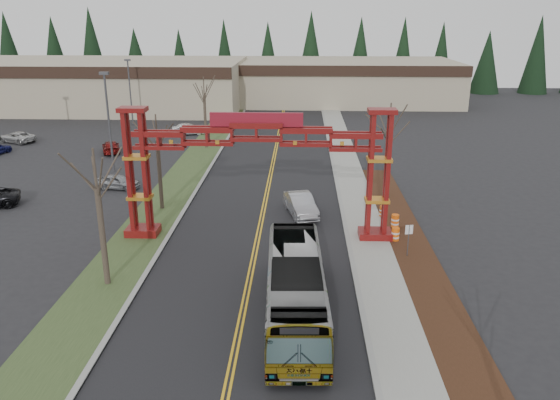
{
  "coord_description": "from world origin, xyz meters",
  "views": [
    {
      "loc": [
        2.91,
        -16.66,
        14.57
      ],
      "look_at": [
        1.65,
        14.6,
        3.87
      ],
      "focal_mm": 35.0,
      "sensor_mm": 36.0,
      "label": 1
    }
  ],
  "objects_px": {
    "retail_building_east": "(343,81)",
    "barrel_south": "(395,235)",
    "transit_bus": "(296,289)",
    "bare_tree_median_far": "(204,96)",
    "silver_sedan": "(301,205)",
    "parked_car_far_b": "(17,137)",
    "bare_tree_median_near": "(97,189)",
    "parked_car_mid_a": "(111,147)",
    "bare_tree_right_far": "(389,131)",
    "retail_building_west": "(100,84)",
    "light_pole_far": "(130,87)",
    "bare_tree_median_mid": "(157,141)",
    "gateway_arch": "(257,152)",
    "barrel_mid": "(395,221)",
    "parked_car_near_a": "(118,182)",
    "parked_car_far_a": "(189,129)",
    "street_sign": "(409,234)",
    "barrel_north": "(383,212)",
    "light_pole_near": "(108,115)"
  },
  "relations": [
    {
      "from": "bare_tree_right_far",
      "to": "barrel_mid",
      "type": "relative_size",
      "value": 7.68
    },
    {
      "from": "barrel_south",
      "to": "barrel_mid",
      "type": "relative_size",
      "value": 0.98
    },
    {
      "from": "bare_tree_right_far",
      "to": "retail_building_west",
      "type": "bearing_deg",
      "value": 131.72
    },
    {
      "from": "light_pole_far",
      "to": "street_sign",
      "type": "relative_size",
      "value": 4.04
    },
    {
      "from": "parked_car_far_a",
      "to": "barrel_mid",
      "type": "bearing_deg",
      "value": -161.37
    },
    {
      "from": "gateway_arch",
      "to": "parked_car_mid_a",
      "type": "height_order",
      "value": "gateway_arch"
    },
    {
      "from": "parked_car_far_b",
      "to": "bare_tree_median_mid",
      "type": "distance_m",
      "value": 32.64
    },
    {
      "from": "parked_car_near_a",
      "to": "barrel_north",
      "type": "distance_m",
      "value": 23.09
    },
    {
      "from": "transit_bus",
      "to": "parked_car_near_a",
      "type": "bearing_deg",
      "value": 125.01
    },
    {
      "from": "parked_car_mid_a",
      "to": "bare_tree_median_far",
      "type": "distance_m",
      "value": 11.76
    },
    {
      "from": "silver_sedan",
      "to": "street_sign",
      "type": "bearing_deg",
      "value": -62.52
    },
    {
      "from": "parked_car_mid_a",
      "to": "parked_car_far_b",
      "type": "relative_size",
      "value": 0.93
    },
    {
      "from": "retail_building_east",
      "to": "barrel_north",
      "type": "relative_size",
      "value": 40.56
    },
    {
      "from": "silver_sedan",
      "to": "barrel_south",
      "type": "bearing_deg",
      "value": -52.67
    },
    {
      "from": "retail_building_west",
      "to": "bare_tree_right_far",
      "type": "relative_size",
      "value": 5.84
    },
    {
      "from": "parked_car_mid_a",
      "to": "bare_tree_median_far",
      "type": "xyz_separation_m",
      "value": [
        10.16,
        2.68,
        5.28
      ]
    },
    {
      "from": "bare_tree_median_far",
      "to": "barrel_south",
      "type": "relative_size",
      "value": 7.97
    },
    {
      "from": "bare_tree_median_near",
      "to": "parked_car_mid_a",
      "type": "bearing_deg",
      "value": 108.28
    },
    {
      "from": "transit_bus",
      "to": "bare_tree_median_far",
      "type": "distance_m",
      "value": 38.4
    },
    {
      "from": "parked_car_near_a",
      "to": "street_sign",
      "type": "bearing_deg",
      "value": -111.56
    },
    {
      "from": "parked_car_mid_a",
      "to": "retail_building_east",
      "type": "bearing_deg",
      "value": -147.11
    },
    {
      "from": "barrel_mid",
      "to": "bare_tree_right_far",
      "type": "bearing_deg",
      "value": 87.36
    },
    {
      "from": "gateway_arch",
      "to": "parked_car_far_a",
      "type": "xyz_separation_m",
      "value": [
        -11.41,
        33.16,
        -5.3
      ]
    },
    {
      "from": "transit_bus",
      "to": "bare_tree_median_near",
      "type": "xyz_separation_m",
      "value": [
        -10.71,
        3.18,
        4.06
      ]
    },
    {
      "from": "parked_car_mid_a",
      "to": "parked_car_far_b",
      "type": "distance_m",
      "value": 13.66
    },
    {
      "from": "transit_bus",
      "to": "parked_car_far_b",
      "type": "height_order",
      "value": "transit_bus"
    },
    {
      "from": "parked_car_far_b",
      "to": "bare_tree_median_near",
      "type": "bearing_deg",
      "value": 56.2
    },
    {
      "from": "parked_car_near_a",
      "to": "barrel_south",
      "type": "xyz_separation_m",
      "value": [
        22.42,
        -10.87,
        -0.14
      ]
    },
    {
      "from": "retail_building_east",
      "to": "barrel_mid",
      "type": "distance_m",
      "value": 60.02
    },
    {
      "from": "barrel_north",
      "to": "light_pole_far",
      "type": "bearing_deg",
      "value": 129.78
    },
    {
      "from": "light_pole_near",
      "to": "street_sign",
      "type": "height_order",
      "value": "light_pole_near"
    },
    {
      "from": "silver_sedan",
      "to": "parked_car_mid_a",
      "type": "relative_size",
      "value": 1.13
    },
    {
      "from": "barrel_north",
      "to": "bare_tree_median_far",
      "type": "bearing_deg",
      "value": 127.78
    },
    {
      "from": "retail_building_east",
      "to": "light_pole_near",
      "type": "distance_m",
      "value": 52.6
    },
    {
      "from": "barrel_mid",
      "to": "bare_tree_median_far",
      "type": "bearing_deg",
      "value": 126.18
    },
    {
      "from": "retail_building_west",
      "to": "barrel_south",
      "type": "distance_m",
      "value": 67.21
    },
    {
      "from": "barrel_mid",
      "to": "parked_car_near_a",
      "type": "bearing_deg",
      "value": 159.78
    },
    {
      "from": "gateway_arch",
      "to": "parked_car_near_a",
      "type": "bearing_deg",
      "value": 141.58
    },
    {
      "from": "retail_building_east",
      "to": "barrel_south",
      "type": "distance_m",
      "value": 62.5
    },
    {
      "from": "barrel_mid",
      "to": "light_pole_near",
      "type": "bearing_deg",
      "value": 150.94
    },
    {
      "from": "transit_bus",
      "to": "barrel_mid",
      "type": "bearing_deg",
      "value": 58.63
    },
    {
      "from": "silver_sedan",
      "to": "barrel_mid",
      "type": "height_order",
      "value": "silver_sedan"
    },
    {
      "from": "light_pole_far",
      "to": "barrel_mid",
      "type": "relative_size",
      "value": 8.59
    },
    {
      "from": "retail_building_west",
      "to": "barrel_mid",
      "type": "height_order",
      "value": "retail_building_west"
    },
    {
      "from": "gateway_arch",
      "to": "bare_tree_median_far",
      "type": "relative_size",
      "value": 2.27
    },
    {
      "from": "parked_car_far_a",
      "to": "light_pole_near",
      "type": "bearing_deg",
      "value": 151.6
    },
    {
      "from": "light_pole_far",
      "to": "bare_tree_median_mid",
      "type": "bearing_deg",
      "value": -69.87
    },
    {
      "from": "transit_bus",
      "to": "bare_tree_right_far",
      "type": "distance_m",
      "value": 21.25
    },
    {
      "from": "light_pole_far",
      "to": "barrel_north",
      "type": "bearing_deg",
      "value": -50.22
    },
    {
      "from": "bare_tree_median_far",
      "to": "light_pole_near",
      "type": "xyz_separation_m",
      "value": [
        -7.37,
        -10.25,
        -0.4
      ]
    }
  ]
}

